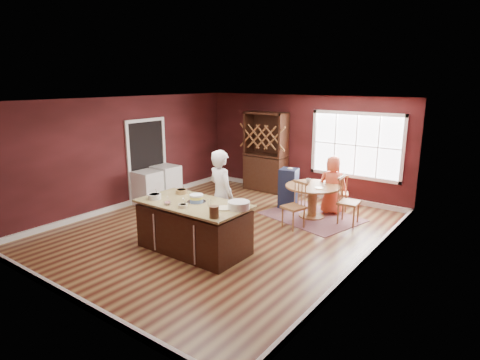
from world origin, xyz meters
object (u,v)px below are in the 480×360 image
high_chair (288,187)px  hutch (266,152)px  layer_cake (196,198)px  seated_woman (333,185)px  chair_north (340,192)px  dryer (166,182)px  chair_east (349,200)px  chair_south (294,205)px  washer (148,188)px  kitchen_island (194,228)px  baker (221,196)px  dining_table (313,195)px  toddler (292,176)px

high_chair → hutch: bearing=129.2°
layer_cake → seated_woman: bearing=71.8°
chair_north → high_chair: size_ratio=0.90×
hutch → dryer: 2.90m
chair_east → dryer: (-4.63, -1.03, -0.09)m
chair_south → high_chair: high_chair is taller
washer → dryer: (0.00, 0.64, 0.01)m
kitchen_island → baker: 0.85m
dining_table → high_chair: size_ratio=1.22×
chair_north → toddler: bearing=2.0°
dining_table → washer: size_ratio=1.45×
chair_east → high_chair: bearing=76.7°
kitchen_island → dining_table: (0.92, 2.99, 0.10)m
layer_cake → high_chair: (0.09, 3.22, -0.48)m
chair_north → seated_woman: size_ratio=0.67×
chair_south → dryer: (-3.78, -0.09, -0.06)m
seated_woman → washer: bearing=4.1°
high_chair → toddler: size_ratio=3.94×
chair_east → toddler: chair_east is taller
chair_south → layer_cake: bearing=-97.1°
toddler → hutch: 1.75m
chair_east → seated_woman: bearing=46.7°
toddler → washer: bearing=-147.3°
baker → hutch: 3.85m
dining_table → chair_east: (0.84, 0.07, -0.00)m
high_chair → hutch: (-1.35, 1.04, 0.60)m
chair_south → hutch: 3.14m
dining_table → chair_north: bearing=70.2°
chair_south → hutch: (-2.15, 2.21, 0.61)m
layer_cake → chair_north: bearing=72.3°
dining_table → hutch: hutch is taller
baker → chair_south: bearing=-104.0°
chair_south → chair_north: 1.75m
layer_cake → chair_north: 4.00m
kitchen_island → washer: bearing=154.2°
washer → kitchen_island: bearing=-25.8°
dining_table → baker: 2.45m
baker → chair_south: (0.83, 1.40, -0.40)m
hutch → dryer: size_ratio=2.49×
seated_woman → kitchen_island: bearing=47.9°
high_chair → hutch: hutch is taller
chair_south → washer: 3.85m
layer_cake → high_chair: layer_cake is taller
dining_table → kitchen_island: bearing=-107.2°
kitchen_island → baker: bearing=84.0°
hutch → dryer: bearing=-125.3°
chair_east → dryer: 4.74m
baker → layer_cake: baker is taller
chair_south → high_chair: (-0.79, 1.17, 0.01)m
chair_north → washer: 4.77m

